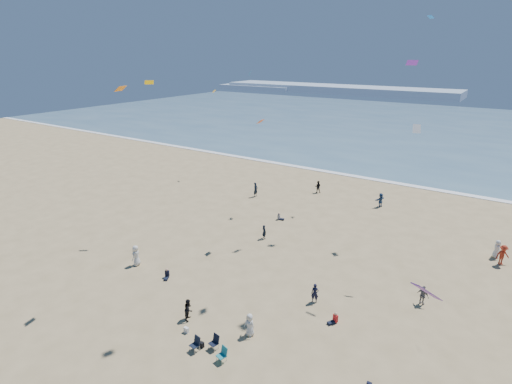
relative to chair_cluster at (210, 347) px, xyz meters
The scene contains 11 objects.
ground 3.67m from the chair_cluster, 116.87° to the right, with size 220.00×220.00×0.00m, color tan.
ocean 91.77m from the chair_cluster, 91.03° to the left, with size 220.00×100.00×0.06m, color #476B84.
surf_line 41.79m from the chair_cluster, 92.25° to the left, with size 220.00×1.20×0.08m, color white.
headland_far 177.79m from the chair_cluster, 110.29° to the left, with size 110.00×20.00×3.20m, color #7A8EA8.
headland_near 191.04m from the chair_cluster, 122.14° to the left, with size 40.00×14.00×2.00m, color #7A8EA8.
standing_flyers 16.29m from the chair_cluster, 79.35° to the left, with size 31.67×34.01×1.92m.
seated_group 3.26m from the chair_cluster, 136.63° to the left, with size 15.14×33.45×0.84m.
chair_cluster is the anchor object (origin of this frame).
white_tote 2.75m from the chair_cluster, 164.98° to the left, with size 0.35×0.20×0.40m, color silver.
black_backpack 0.91m from the chair_cluster, 167.64° to the left, with size 0.30×0.22×0.38m, color black.
kites_aloft 18.54m from the chair_cluster, 52.70° to the left, with size 41.92×43.80×25.87m.
Camera 1 is at (15.29, -12.16, 18.00)m, focal length 28.00 mm.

